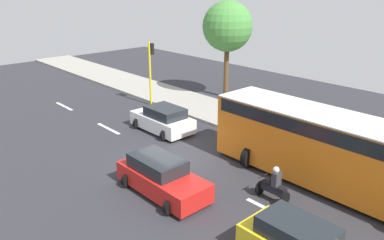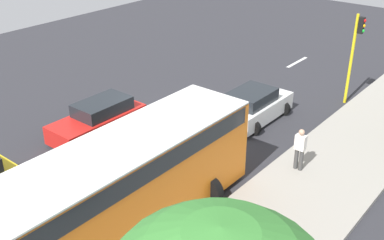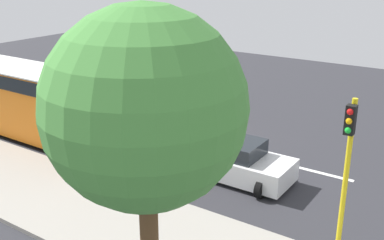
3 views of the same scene
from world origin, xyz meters
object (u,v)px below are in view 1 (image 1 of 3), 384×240
object	(u,v)px
car_red	(162,177)
street_tree_north	(227,27)
car_white	(163,120)
city_bus	(333,147)
traffic_light_corner	(151,64)
pedestrian_near_signal	(242,111)
motorcycle	(273,186)

from	to	relation	value
car_red	street_tree_north	bearing A→B (deg)	32.45
car_white	city_bus	distance (m)	10.08
traffic_light_corner	city_bus	bearing A→B (deg)	-95.54
car_red	car_white	size ratio (longest dim) A/B	1.09
car_red	city_bus	bearing A→B (deg)	-38.09
pedestrian_near_signal	car_red	bearing A→B (deg)	-161.68
car_red	car_white	world-z (taller)	same
motorcycle	street_tree_north	world-z (taller)	street_tree_north
motorcycle	traffic_light_corner	size ratio (longest dim) A/B	0.34
car_red	motorcycle	size ratio (longest dim) A/B	2.81
car_white	pedestrian_near_signal	world-z (taller)	pedestrian_near_signal
city_bus	motorcycle	bearing A→B (deg)	161.56
car_red	pedestrian_near_signal	distance (m)	8.66
city_bus	car_white	bearing A→B (deg)	97.06
city_bus	motorcycle	size ratio (longest dim) A/B	7.19
pedestrian_near_signal	traffic_light_corner	bearing A→B (deg)	98.87
street_tree_north	traffic_light_corner	bearing A→B (deg)	157.97
city_bus	car_red	bearing A→B (deg)	141.91
car_red	traffic_light_corner	distance (m)	12.51
car_red	traffic_light_corner	bearing A→B (deg)	54.96
city_bus	motorcycle	world-z (taller)	city_bus
motorcycle	street_tree_north	distance (m)	15.58
car_white	car_red	bearing A→B (deg)	-128.84
car_red	street_tree_north	world-z (taller)	street_tree_north
car_red	city_bus	distance (m)	7.28
car_white	pedestrian_near_signal	distance (m)	4.71
car_red	motorcycle	distance (m)	4.57
city_bus	pedestrian_near_signal	bearing A→B (deg)	70.35
car_red	city_bus	size ratio (longest dim) A/B	0.39
car_white	motorcycle	size ratio (longest dim) A/B	2.58
city_bus	traffic_light_corner	xyz separation A→B (m)	(1.41, 14.51, 1.08)
street_tree_north	city_bus	bearing A→B (deg)	-118.77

